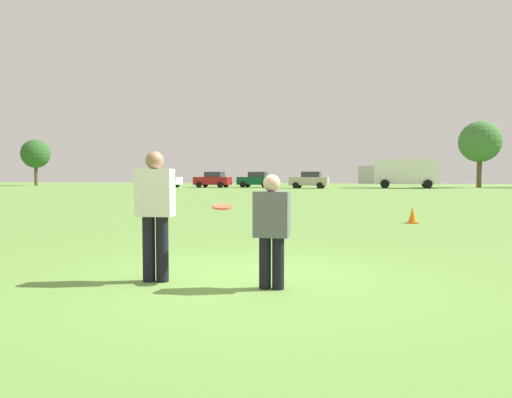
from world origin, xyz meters
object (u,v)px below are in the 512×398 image
Objects in this scene: parked_car_near_left at (164,180)px; parked_car_mid_left at (213,180)px; parked_car_mid_right at (310,180)px; box_truck at (400,172)px; traffic_cone at (412,215)px; player_thrower at (155,208)px; player_defender at (272,225)px; frisbee at (222,207)px; parked_car_center at (256,180)px.

parked_car_near_left and parked_car_mid_left have the same top height.
box_truck reaches higher than parked_car_mid_right.
parked_car_mid_right is (-6.47, 37.10, 0.69)m from traffic_cone.
parked_car_mid_left is 0.50× the size of box_truck.
player_thrower is 0.40× the size of parked_car_near_left.
parked_car_mid_right is 10.19m from box_truck.
player_defender reaches higher than traffic_cone.
traffic_cone is (4.25, 8.65, -0.74)m from player_thrower.
frisbee is 48.93m from box_truck.
box_truck is (27.08, 2.05, 0.83)m from parked_car_near_left.
player_defender is at bearing -107.06° from traffic_cone.
parked_car_center is 16.16m from box_truck.
player_thrower is 0.20× the size of box_truck.
player_defender is (1.57, -0.09, -0.18)m from player_thrower.
player_thrower is at bearing -98.80° from box_truck.
parked_car_mid_left reaches higher than player_defender.
traffic_cone is 0.11× the size of parked_car_mid_right.
parked_car_center is at bearing -177.45° from box_truck.
parked_car_center is 6.74m from parked_car_mid_right.
player_defender is at bearing -96.97° from box_truck.
traffic_cone is 0.11× the size of parked_car_center.
parked_car_mid_left is 1.00× the size of parked_car_mid_right.
player_thrower is 6.30× the size of frisbee.
player_thrower is 3.59× the size of traffic_cone.
parked_car_center is (-9.47, 47.75, -0.07)m from frisbee.
player_thrower is 1.59m from player_defender.
parked_car_mid_left is at bearing 175.41° from parked_car_mid_right.
box_truck is (7.53, 48.63, 0.78)m from player_thrower.
box_truck reaches higher than frisbee.
frisbee is (-0.71, 0.24, 0.20)m from player_defender.
box_truck is at bearing 4.32° from parked_car_near_left.
frisbee is 0.06× the size of parked_car_near_left.
parked_car_center is 1.00× the size of parked_car_mid_right.
parked_car_near_left is (-20.42, 46.42, -0.07)m from frisbee.
parked_car_mid_right is at bearing -18.67° from parked_car_center.
player_thrower is 48.57m from parked_car_mid_left.
player_defender is 0.33× the size of parked_car_near_left.
frisbee is at bearing -111.74° from traffic_cone.
parked_car_center is at bearing 108.13° from traffic_cone.
parked_car_near_left is at bearing -179.29° from parked_car_mid_left.
parked_car_center is at bearing 14.38° from parked_car_mid_left.
player_thrower is 50.52m from parked_car_near_left.
player_thrower is at bearing -116.18° from traffic_cone.
player_thrower is 48.67m from parked_car_center.
parked_car_mid_left is (-15.06, 46.74, 0.13)m from player_defender.
parked_car_near_left and parked_car_mid_right have the same top height.
frisbee is 9.18m from traffic_cone.
traffic_cone is 41.95m from parked_car_mid_left.
parked_car_mid_right is at bearing -2.74° from parked_car_near_left.
parked_car_center reaches higher than traffic_cone.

